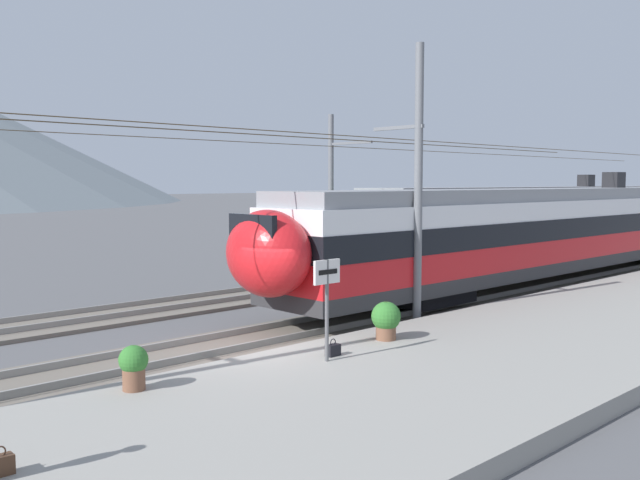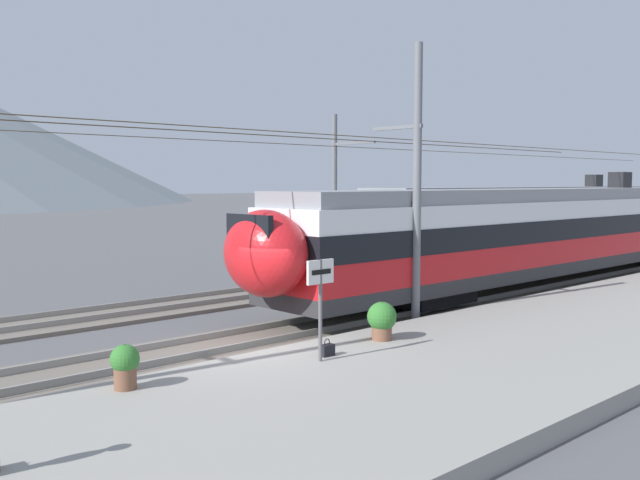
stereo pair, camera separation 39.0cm
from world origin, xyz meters
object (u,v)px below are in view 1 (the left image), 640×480
Objects in this scene: catenary_mast_mid at (415,182)px; handbag_near_sign at (333,350)px; train_far_track at (544,216)px; handbag_beside_passenger at (0,465)px; potted_plant_by_shelter at (134,364)px; potted_plant_platform_edge at (386,318)px; platform_sign at (327,287)px; catenary_mast_far_side at (334,190)px; train_near_platform at (557,228)px.

catenary_mast_mid reaches higher than handbag_near_sign.
train_far_track is 79.65× the size of handbag_beside_passenger.
potted_plant_by_shelter is at bearing 35.27° from handbag_beside_passenger.
handbag_beside_passenger is 0.47× the size of potted_plant_by_shelter.
catenary_mast_mid reaches higher than handbag_beside_passenger.
catenary_mast_mid is at bearing -160.65° from train_far_track.
potted_plant_platform_edge reaches higher than potted_plant_by_shelter.
potted_plant_platform_edge is at bearing 10.91° from platform_sign.
train_far_track is 30.77m from potted_plant_by_shelter.
train_far_track is 34.30m from handbag_beside_passenger.
catenary_mast_far_side is 23.21× the size of platform_sign.
catenary_mast_far_side is 54.31× the size of potted_plant_platform_edge.
train_near_platform is 23.82m from handbag_beside_passenger.
train_far_track reaches higher than handbag_beside_passenger.
handbag_beside_passenger is at bearing -169.84° from potted_plant_platform_edge.
platform_sign is at bearing -158.88° from catenary_mast_mid.
potted_plant_by_shelter is (3.03, 2.14, 0.33)m from handbag_beside_passenger.
potted_plant_by_shelter is (-4.31, 0.71, 0.34)m from handbag_near_sign.
catenary_mast_far_side is 128.40× the size of handbag_beside_passenger.
platform_sign is 2.34× the size of potted_plant_platform_edge.
train_far_track is 33.69× the size of potted_plant_platform_edge.
train_near_platform is at bearing -56.94° from catenary_mast_far_side.
handbag_near_sign is at bearing -173.20° from potted_plant_platform_edge.
catenary_mast_mid is 1.00× the size of catenary_mast_far_side.
potted_plant_by_shelter is (-29.60, -8.29, -1.39)m from train_far_track.
train_far_track is at bearing 20.59° from potted_plant_platform_edge.
train_far_track is at bearing 31.39° from train_near_platform.
catenary_mast_mid is at bearing 21.12° from platform_sign.
train_near_platform is 16.72m from platform_sign.
handbag_near_sign is (-10.91, -11.03, -3.25)m from catenary_mast_far_side.
catenary_mast_far_side is at bearing 34.16° from potted_plant_by_shelter.
platform_sign reaches higher than handbag_near_sign.
train_far_track reaches higher than platform_sign.
catenary_mast_far_side is (-14.39, 2.04, 1.53)m from train_far_track.
train_far_track is at bearing 17.72° from handbag_beside_passenger.
train_far_track reaches higher than potted_plant_by_shelter.
potted_plant_platform_edge is (-8.92, -10.79, -2.87)m from catenary_mast_far_side.
catenary_mast_mid reaches higher than potted_plant_by_shelter.
potted_plant_platform_edge is at bearing -129.56° from catenary_mast_far_side.
catenary_mast_mid is at bearing 7.22° from potted_plant_by_shelter.
catenary_mast_mid is 6.27m from platform_sign.
handbag_near_sign is (-25.30, -8.99, -1.72)m from train_far_track.
platform_sign is (-16.34, -3.51, -0.29)m from train_near_platform.
platform_sign is 4.17m from potted_plant_by_shelter.
train_near_platform and train_far_track have the same top height.
catenary_mast_mid reaches higher than train_near_platform.
catenary_mast_far_side reaches higher than train_near_platform.
potted_plant_by_shelter is at bearing 175.73° from potted_plant_platform_edge.
potted_plant_platform_edge is at bearing -159.41° from train_far_track.
potted_plant_platform_edge is at bearing -4.27° from potted_plant_by_shelter.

